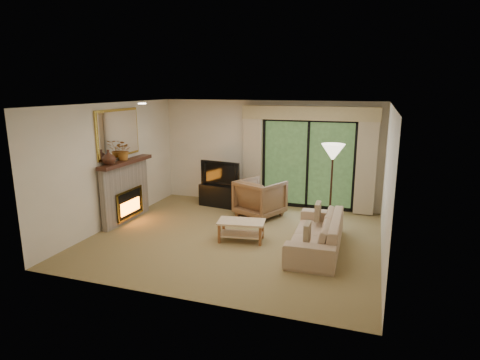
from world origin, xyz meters
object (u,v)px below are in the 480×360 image
(sofa, at_px, (316,233))
(coffee_table, at_px, (241,231))
(media_console, at_px, (222,195))
(armchair, at_px, (260,198))

(sofa, distance_m, coffee_table, 1.44)
(media_console, distance_m, coffee_table, 2.42)
(armchair, xyz_separation_m, coffee_table, (0.08, -1.59, -0.23))
(media_console, bearing_deg, armchair, -16.01)
(sofa, bearing_deg, coffee_table, -89.13)
(sofa, height_order, coffee_table, sofa)
(armchair, bearing_deg, coffee_table, 117.10)
(armchair, bearing_deg, sofa, 158.77)
(media_console, xyz_separation_m, sofa, (2.64, -2.03, 0.05))
(media_console, height_order, armchair, armchair)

